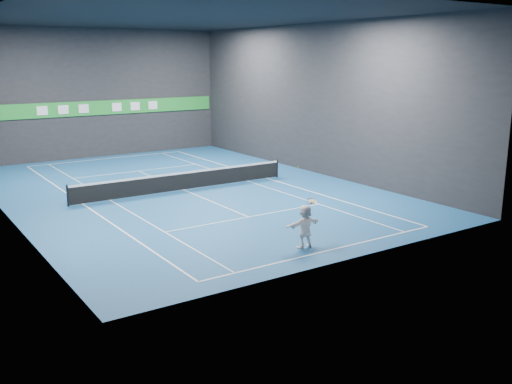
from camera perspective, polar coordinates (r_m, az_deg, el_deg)
ground at (r=31.04m, az=-7.20°, el=0.19°), size 26.00×26.00×0.00m
ceiling at (r=30.31m, az=-7.72°, el=17.00°), size 26.00×26.00×0.00m
wall_back at (r=42.36m, az=-15.43°, el=9.48°), size 18.00×0.10×9.00m
wall_front at (r=19.63m, az=9.82°, el=5.82°), size 18.00×0.10×9.00m
wall_right at (r=35.26m, az=5.92°, el=9.20°), size 0.10×26.00×9.00m
baseline_near at (r=21.46m, az=7.30°, el=-5.81°), size 10.98×0.08×0.01m
baseline_far at (r=41.82m, az=-14.56°, el=3.27°), size 10.98×0.08×0.01m
sideline_doubles_left at (r=29.09m, az=-16.90°, el=-1.18°), size 0.08×23.78×0.01m
sideline_doubles_right at (r=33.78m, az=1.14°, el=1.37°), size 0.08×23.78×0.01m
sideline_singles_left at (r=29.49m, az=-14.35°, el=-0.82°), size 0.06×23.78×0.01m
sideline_singles_right at (r=33.02m, az=-0.82°, el=1.10°), size 0.06×23.78×0.01m
service_line_near at (r=25.64m, az=-0.75°, el=-2.50°), size 8.23×0.06×0.01m
service_line_far at (r=36.76m, az=-11.70°, el=2.08°), size 8.23×0.06×0.01m
center_service_line at (r=31.04m, az=-7.20°, el=0.20°), size 0.06×12.80×0.01m
player at (r=21.45m, az=4.91°, el=-3.43°), size 1.55×0.53×1.66m
tennis_ball at (r=20.63m, az=4.24°, el=2.51°), size 0.06×0.06×0.06m
tennis_net at (r=30.92m, az=-7.23°, el=1.16°), size 12.50×0.10×1.07m
sponsor_banner at (r=42.37m, az=-15.31°, el=8.12°), size 17.64×0.11×1.00m
tennis_racket at (r=21.43m, az=5.51°, el=-1.02°), size 0.47×0.37×0.59m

